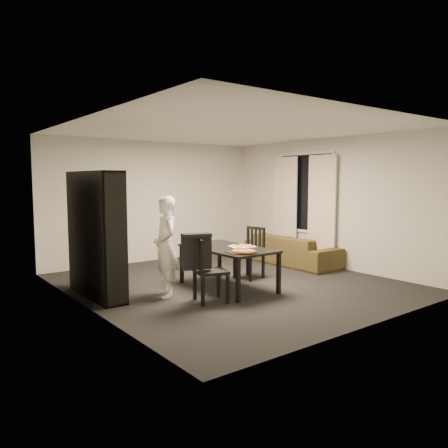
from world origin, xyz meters
TOP-DOWN VIEW (x-y plane):
  - room at (0.00, 0.00)m, footprint 5.01×5.51m
  - window_pane at (2.48, 0.60)m, footprint 0.02×1.40m
  - window_frame at (2.48, 0.60)m, footprint 0.03×1.52m
  - curtain_left at (2.40, 0.08)m, footprint 0.03×0.70m
  - curtain_right at (2.40, 1.12)m, footprint 0.03×0.70m
  - bookshelf at (-2.16, 0.60)m, footprint 0.35×1.50m
  - dining_table at (-0.27, -0.23)m, footprint 0.90×1.63m
  - chair_left at (-1.04, -0.69)m, footprint 0.54×0.54m
  - chair_right at (0.57, 0.13)m, footprint 0.49×0.49m
  - draped_jacket at (-1.16, -0.65)m, footprint 0.45×0.29m
  - person at (-1.32, -0.05)m, footprint 0.48×0.62m
  - baking_tray at (-0.44, -0.78)m, footprint 0.45×0.39m
  - pepperoni_pizza at (-0.42, -0.82)m, footprint 0.35×0.35m
  - kitchen_towel at (-0.04, -0.33)m, footprint 0.47×0.40m
  - pizza_slices at (-0.05, -0.29)m, footprint 0.38×0.32m
  - sofa at (2.04, 0.55)m, footprint 0.83×2.11m

SIDE VIEW (x-z plane):
  - sofa at x=2.04m, z-range 0.00..0.62m
  - chair_right at x=0.57m, z-range 0.06..0.98m
  - chair_left at x=-1.04m, z-range 0.07..1.01m
  - dining_table at x=-0.27m, z-range 0.28..0.96m
  - kitchen_towel at x=-0.04m, z-range 0.68..0.69m
  - baking_tray at x=-0.44m, z-range 0.68..0.69m
  - pizza_slices at x=-0.05m, z-range 0.69..0.70m
  - pepperoni_pizza at x=-0.42m, z-range 0.69..0.72m
  - person at x=-1.32m, z-range 0.00..1.53m
  - draped_jacket at x=-1.16m, z-range 0.52..1.04m
  - bookshelf at x=-2.16m, z-range 0.00..1.90m
  - curtain_left at x=2.40m, z-range 0.02..2.27m
  - curtain_right at x=2.40m, z-range 0.02..2.27m
  - room at x=0.00m, z-range 0.00..2.60m
  - window_pane at x=2.48m, z-range 0.70..2.30m
  - window_frame at x=2.48m, z-range 0.64..2.36m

